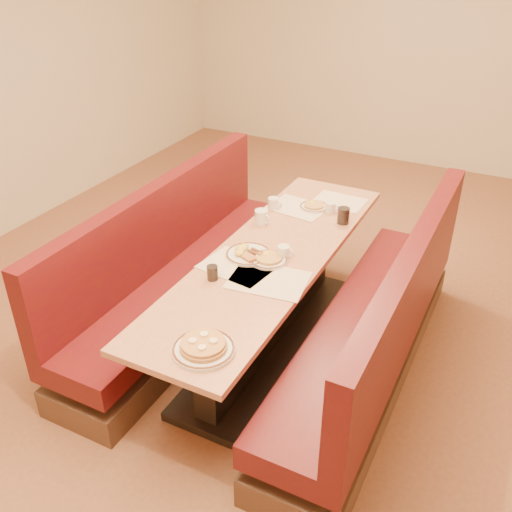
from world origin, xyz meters
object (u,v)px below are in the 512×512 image
at_px(coffee_mug_a, 284,252).
at_px(coffee_mug_c, 331,207).
at_px(pancake_plate, 203,347).
at_px(coffee_mug_d, 274,203).
at_px(coffee_mug_b, 262,217).
at_px(soda_tumbler_near, 212,273).
at_px(eggs_plate, 248,254).
at_px(booth_right, 375,334).
at_px(booth_left, 180,277).
at_px(diner_table, 271,302).
at_px(soda_tumbler_mid, 343,216).

height_order(coffee_mug_a, coffee_mug_c, coffee_mug_a).
xyz_separation_m(pancake_plate, coffee_mug_d, (-0.39, 1.63, 0.02)).
bearing_deg(coffee_mug_a, coffee_mug_b, 126.17).
xyz_separation_m(coffee_mug_b, coffee_mug_d, (-0.03, 0.26, -0.01)).
distance_m(coffee_mug_a, soda_tumbler_near, 0.51).
xyz_separation_m(eggs_plate, coffee_mug_d, (-0.15, 0.70, 0.03)).
xyz_separation_m(booth_right, soda_tumbler_near, (-0.92, -0.43, 0.43)).
bearing_deg(pancake_plate, eggs_plate, 104.45).
distance_m(booth_left, coffee_mug_d, 0.88).
relative_size(booth_left, coffee_mug_a, 22.87).
bearing_deg(coffee_mug_a, diner_table, 170.68).
bearing_deg(coffee_mug_b, soda_tumbler_near, -64.87).
bearing_deg(coffee_mug_d, booth_right, -30.54).
bearing_deg(coffee_mug_b, booth_left, -123.28).
height_order(coffee_mug_d, soda_tumbler_mid, soda_tumbler_mid).
height_order(eggs_plate, coffee_mug_d, coffee_mug_d).
bearing_deg(coffee_mug_d, coffee_mug_b, -82.55).
xyz_separation_m(booth_left, coffee_mug_a, (0.82, -0.00, 0.43)).
distance_m(eggs_plate, soda_tumbler_near, 0.34).
xyz_separation_m(pancake_plate, coffee_mug_c, (0.01, 1.76, 0.02)).
bearing_deg(soda_tumbler_near, coffee_mug_c, 75.24).
xyz_separation_m(diner_table, pancake_plate, (0.12, -1.02, 0.40)).
bearing_deg(booth_left, coffee_mug_a, -0.26).
bearing_deg(soda_tumbler_mid, pancake_plate, -95.11).
xyz_separation_m(diner_table, soda_tumbler_near, (-0.18, -0.43, 0.42)).
height_order(coffee_mug_c, soda_tumbler_mid, soda_tumbler_mid).
bearing_deg(booth_left, soda_tumbler_mid, 32.10).
relative_size(booth_right, pancake_plate, 7.84).
bearing_deg(coffee_mug_a, coffee_mug_d, 113.83).
distance_m(booth_left, booth_right, 1.46).
xyz_separation_m(coffee_mug_a, soda_tumbler_mid, (0.17, 0.63, 0.02)).
bearing_deg(soda_tumbler_mid, eggs_plate, -118.34).
height_order(coffee_mug_a, soda_tumbler_mid, soda_tumbler_mid).
bearing_deg(coffee_mug_d, pancake_plate, -75.83).
bearing_deg(diner_table, coffee_mug_a, -2.34).
relative_size(eggs_plate, coffee_mug_a, 2.69).
distance_m(coffee_mug_c, soda_tumbler_near, 1.21).
bearing_deg(eggs_plate, coffee_mug_d, 102.26).
relative_size(coffee_mug_c, soda_tumbler_mid, 0.91).
bearing_deg(coffee_mug_c, booth_right, -54.63).
height_order(pancake_plate, soda_tumbler_mid, soda_tumbler_mid).
bearing_deg(coffee_mug_b, soda_tumbler_mid, 48.51).
height_order(booth_right, pancake_plate, booth_right).
xyz_separation_m(eggs_plate, coffee_mug_a, (0.21, 0.09, 0.03)).
height_order(coffee_mug_b, coffee_mug_d, coffee_mug_b).
bearing_deg(eggs_plate, coffee_mug_b, 105.30).
bearing_deg(pancake_plate, coffee_mug_b, 104.73).
distance_m(booth_left, coffee_mug_b, 0.75).
bearing_deg(booth_right, booth_left, 180.00).
distance_m(eggs_plate, soda_tumbler_mid, 0.81).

